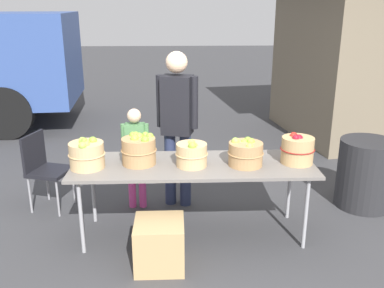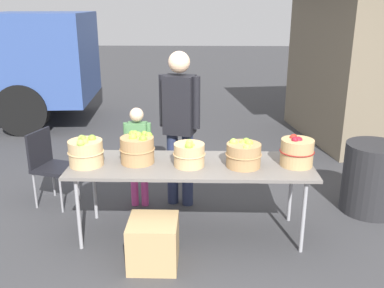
{
  "view_description": "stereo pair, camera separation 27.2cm",
  "coord_description": "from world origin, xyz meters",
  "px_view_note": "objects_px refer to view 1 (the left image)",
  "views": [
    {
      "loc": [
        -0.16,
        -3.79,
        2.2
      ],
      "look_at": [
        0.0,
        0.3,
        0.85
      ],
      "focal_mm": 39.86,
      "sensor_mm": 36.0,
      "label": 1
    },
    {
      "loc": [
        0.11,
        -3.79,
        2.2
      ],
      "look_at": [
        0.0,
        0.3,
        0.85
      ],
      "focal_mm": 39.86,
      "sensor_mm": 36.0,
      "label": 2
    }
  ],
  "objects_px": {
    "apple_basket_green_0": "(87,154)",
    "trash_barrel": "(366,174)",
    "apple_basket_red_0": "(297,149)",
    "vendor_adult": "(177,118)",
    "produce_crate": "(160,244)",
    "apple_basket_green_2": "(192,154)",
    "folding_chair": "(44,165)",
    "market_table": "(193,168)",
    "apple_basket_green_1": "(139,150)",
    "apple_basket_green_3": "(246,153)",
    "child_customer": "(136,151)"
  },
  "relations": [
    {
      "from": "apple_basket_green_0",
      "to": "trash_barrel",
      "type": "xyz_separation_m",
      "value": [
        2.95,
        0.62,
        -0.5
      ]
    },
    {
      "from": "apple_basket_red_0",
      "to": "vendor_adult",
      "type": "distance_m",
      "value": 1.33
    },
    {
      "from": "produce_crate",
      "to": "apple_basket_green_0",
      "type": "bearing_deg",
      "value": 144.39
    },
    {
      "from": "apple_basket_green_0",
      "to": "apple_basket_green_2",
      "type": "relative_size",
      "value": 1.11
    },
    {
      "from": "apple_basket_green_0",
      "to": "vendor_adult",
      "type": "relative_size",
      "value": 0.2
    },
    {
      "from": "apple_basket_red_0",
      "to": "vendor_adult",
      "type": "relative_size",
      "value": 0.19
    },
    {
      "from": "apple_basket_green_0",
      "to": "folding_chair",
      "type": "height_order",
      "value": "apple_basket_green_0"
    },
    {
      "from": "apple_basket_green_2",
      "to": "produce_crate",
      "type": "xyz_separation_m",
      "value": [
        -0.3,
        -0.49,
        -0.65
      ]
    },
    {
      "from": "apple_basket_green_0",
      "to": "apple_basket_red_0",
      "type": "bearing_deg",
      "value": 1.41
    },
    {
      "from": "market_table",
      "to": "produce_crate",
      "type": "height_order",
      "value": "market_table"
    },
    {
      "from": "vendor_adult",
      "to": "apple_basket_green_1",
      "type": "bearing_deg",
      "value": 75.57
    },
    {
      "from": "apple_basket_green_1",
      "to": "trash_barrel",
      "type": "xyz_separation_m",
      "value": [
        2.48,
        0.54,
        -0.5
      ]
    },
    {
      "from": "apple_basket_green_3",
      "to": "folding_chair",
      "type": "relative_size",
      "value": 0.4
    },
    {
      "from": "apple_basket_green_0",
      "to": "apple_basket_green_3",
      "type": "distance_m",
      "value": 1.48
    },
    {
      "from": "apple_basket_green_0",
      "to": "trash_barrel",
      "type": "height_order",
      "value": "apple_basket_green_0"
    },
    {
      "from": "apple_basket_green_0",
      "to": "apple_basket_green_1",
      "type": "distance_m",
      "value": 0.48
    },
    {
      "from": "child_customer",
      "to": "apple_basket_red_0",
      "type": "bearing_deg",
      "value": 158.48
    },
    {
      "from": "apple_basket_green_2",
      "to": "produce_crate",
      "type": "height_order",
      "value": "apple_basket_green_2"
    },
    {
      "from": "apple_basket_green_3",
      "to": "apple_basket_green_2",
      "type": "bearing_deg",
      "value": -179.99
    },
    {
      "from": "apple_basket_green_1",
      "to": "trash_barrel",
      "type": "bearing_deg",
      "value": 12.22
    },
    {
      "from": "vendor_adult",
      "to": "produce_crate",
      "type": "xyz_separation_m",
      "value": [
        -0.17,
        -1.22,
        -0.81
      ]
    },
    {
      "from": "apple_basket_green_0",
      "to": "folding_chair",
      "type": "xyz_separation_m",
      "value": [
        -0.64,
        0.71,
        -0.37
      ]
    },
    {
      "from": "market_table",
      "to": "apple_basket_green_2",
      "type": "height_order",
      "value": "apple_basket_green_2"
    },
    {
      "from": "vendor_adult",
      "to": "produce_crate",
      "type": "height_order",
      "value": "vendor_adult"
    },
    {
      "from": "apple_basket_green_0",
      "to": "apple_basket_red_0",
      "type": "xyz_separation_m",
      "value": [
        1.98,
        0.05,
        0.0
      ]
    },
    {
      "from": "apple_basket_green_0",
      "to": "child_customer",
      "type": "bearing_deg",
      "value": 60.65
    },
    {
      "from": "apple_basket_green_0",
      "to": "produce_crate",
      "type": "height_order",
      "value": "apple_basket_green_0"
    },
    {
      "from": "apple_basket_green_1",
      "to": "apple_basket_green_2",
      "type": "bearing_deg",
      "value": -8.99
    },
    {
      "from": "vendor_adult",
      "to": "trash_barrel",
      "type": "height_order",
      "value": "vendor_adult"
    },
    {
      "from": "child_customer",
      "to": "trash_barrel",
      "type": "xyz_separation_m",
      "value": [
        2.57,
        -0.06,
        -0.29
      ]
    },
    {
      "from": "apple_basket_green_2",
      "to": "trash_barrel",
      "type": "height_order",
      "value": "apple_basket_green_2"
    },
    {
      "from": "apple_basket_green_1",
      "to": "child_customer",
      "type": "xyz_separation_m",
      "value": [
        -0.09,
        0.59,
        -0.22
      ]
    },
    {
      "from": "apple_basket_red_0",
      "to": "apple_basket_green_3",
      "type": "bearing_deg",
      "value": -175.26
    },
    {
      "from": "produce_crate",
      "to": "vendor_adult",
      "type": "bearing_deg",
      "value": 82.01
    },
    {
      "from": "apple_basket_red_0",
      "to": "produce_crate",
      "type": "xyz_separation_m",
      "value": [
        -1.31,
        -0.53,
        -0.67
      ]
    },
    {
      "from": "vendor_adult",
      "to": "trash_barrel",
      "type": "bearing_deg",
      "value": -168.23
    },
    {
      "from": "apple_basket_green_0",
      "to": "apple_basket_green_1",
      "type": "bearing_deg",
      "value": 10.2
    },
    {
      "from": "apple_basket_green_0",
      "to": "trash_barrel",
      "type": "distance_m",
      "value": 3.06
    },
    {
      "from": "apple_basket_green_3",
      "to": "folding_chair",
      "type": "distance_m",
      "value": 2.26
    },
    {
      "from": "vendor_adult",
      "to": "child_customer",
      "type": "relative_size",
      "value": 1.52
    },
    {
      "from": "folding_chair",
      "to": "market_table",
      "type": "bearing_deg",
      "value": -95.56
    },
    {
      "from": "apple_basket_green_1",
      "to": "apple_basket_red_0",
      "type": "xyz_separation_m",
      "value": [
        1.5,
        -0.04,
        -0.0
      ]
    },
    {
      "from": "apple_basket_green_2",
      "to": "child_customer",
      "type": "height_order",
      "value": "child_customer"
    },
    {
      "from": "folding_chair",
      "to": "apple_basket_red_0",
      "type": "bearing_deg",
      "value": -87.79
    },
    {
      "from": "child_customer",
      "to": "trash_barrel",
      "type": "relative_size",
      "value": 1.48
    },
    {
      "from": "apple_basket_green_3",
      "to": "folding_chair",
      "type": "height_order",
      "value": "apple_basket_green_3"
    },
    {
      "from": "produce_crate",
      "to": "apple_basket_green_3",
      "type": "bearing_deg",
      "value": 31.16
    },
    {
      "from": "market_table",
      "to": "trash_barrel",
      "type": "relative_size",
      "value": 2.98
    },
    {
      "from": "folding_chair",
      "to": "apple_basket_green_0",
      "type": "bearing_deg",
      "value": -121.74
    },
    {
      "from": "market_table",
      "to": "trash_barrel",
      "type": "bearing_deg",
      "value": 16.07
    }
  ]
}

